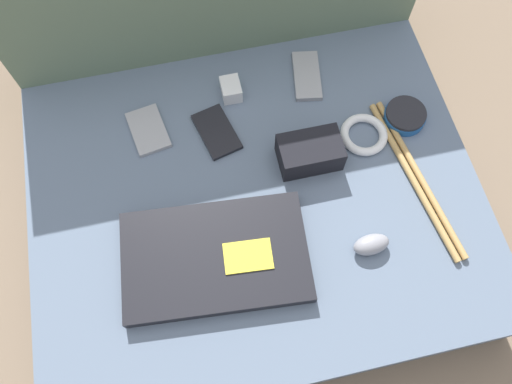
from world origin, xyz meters
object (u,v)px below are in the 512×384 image
at_px(laptop, 216,257).
at_px(speaker_puck, 405,116).
at_px(computer_mouse, 371,245).
at_px(phone_silver, 217,132).
at_px(phone_small, 307,76).
at_px(camera_pouch, 310,152).
at_px(phone_black, 148,130).
at_px(charger_brick, 229,90).

distance_m(laptop, speaker_puck, 0.51).
distance_m(computer_mouse, phone_silver, 0.40).
xyz_separation_m(computer_mouse, speaker_puck, (0.16, 0.26, -0.00)).
xyz_separation_m(speaker_puck, phone_small, (-0.18, 0.15, -0.01)).
bearing_deg(camera_pouch, speaker_puck, 12.49).
xyz_separation_m(phone_black, camera_pouch, (0.32, -0.14, 0.03)).
distance_m(phone_silver, camera_pouch, 0.21).
bearing_deg(laptop, phone_black, 110.83).
relative_size(speaker_puck, camera_pouch, 0.70).
bearing_deg(phone_silver, phone_small, 9.19).
height_order(speaker_puck, phone_small, speaker_puck).
relative_size(phone_silver, camera_pouch, 1.03).
xyz_separation_m(laptop, speaker_puck, (0.45, 0.22, -0.00)).
distance_m(speaker_puck, charger_brick, 0.38).
bearing_deg(speaker_puck, phone_silver, 172.39).
height_order(camera_pouch, charger_brick, camera_pouch).
distance_m(phone_silver, phone_small, 0.24).
relative_size(speaker_puck, phone_small, 0.66).
height_order(laptop, phone_silver, laptop).
distance_m(laptop, computer_mouse, 0.30).
distance_m(laptop, phone_silver, 0.28).
relative_size(phone_small, camera_pouch, 1.06).
distance_m(computer_mouse, camera_pouch, 0.22).
height_order(phone_silver, camera_pouch, camera_pouch).
height_order(phone_silver, charger_brick, charger_brick).
height_order(computer_mouse, charger_brick, charger_brick).
bearing_deg(camera_pouch, phone_small, 76.17).
height_order(phone_black, charger_brick, charger_brick).
height_order(laptop, charger_brick, charger_brick).
relative_size(phone_black, camera_pouch, 0.95).
bearing_deg(computer_mouse, charger_brick, 112.45).
xyz_separation_m(phone_black, phone_small, (0.37, 0.06, 0.00)).
bearing_deg(phone_black, phone_small, -0.37).
distance_m(laptop, phone_black, 0.32).
relative_size(laptop, computer_mouse, 5.03).
bearing_deg(speaker_puck, laptop, -154.23).
distance_m(speaker_puck, phone_silver, 0.41).
xyz_separation_m(computer_mouse, phone_small, (-0.02, 0.41, -0.01)).
height_order(laptop, speaker_puck, laptop).
relative_size(phone_black, charger_brick, 2.26).
bearing_deg(phone_black, laptop, -83.93).
bearing_deg(charger_brick, phone_silver, -116.68).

